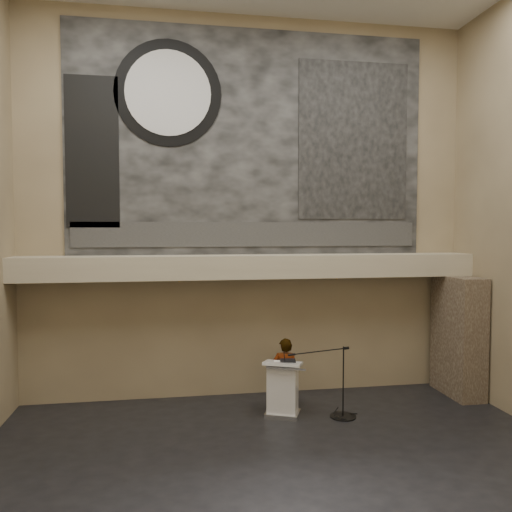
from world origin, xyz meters
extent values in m
plane|color=black|center=(0.00, 0.00, 0.00)|extent=(10.00, 10.00, 0.00)
cube|color=#7A694D|center=(0.00, 4.00, 4.25)|extent=(10.00, 0.02, 8.50)
cube|color=#7A694D|center=(0.00, -4.00, 4.25)|extent=(10.00, 0.02, 8.50)
cube|color=tan|center=(0.00, 3.60, 2.95)|extent=(10.00, 0.80, 0.50)
cylinder|color=#B2893D|center=(-1.60, 3.55, 2.67)|extent=(0.04, 0.04, 0.06)
cylinder|color=#B2893D|center=(1.90, 3.55, 2.67)|extent=(0.04, 0.04, 0.06)
cube|color=black|center=(0.00, 3.97, 5.70)|extent=(8.00, 0.05, 5.00)
cube|color=#2C2C2C|center=(0.00, 3.93, 3.65)|extent=(7.76, 0.02, 0.55)
cylinder|color=black|center=(-1.80, 3.93, 6.70)|extent=(2.30, 0.02, 2.30)
cylinder|color=silver|center=(-1.80, 3.91, 6.70)|extent=(1.84, 0.02, 1.84)
cube|color=black|center=(2.40, 3.93, 5.80)|extent=(2.60, 0.02, 3.60)
cube|color=black|center=(-3.40, 3.93, 5.40)|extent=(1.10, 0.02, 3.20)
cube|color=#44372A|center=(4.65, 3.15, 1.35)|extent=(0.60, 1.40, 2.70)
cube|color=silver|center=(0.43, 2.53, 0.04)|extent=(0.81, 0.72, 0.08)
cube|color=silver|center=(0.43, 2.53, 0.56)|extent=(0.69, 0.60, 0.96)
cube|color=silver|center=(0.43, 2.51, 1.07)|extent=(0.89, 0.78, 0.13)
cube|color=black|center=(0.54, 2.52, 1.12)|extent=(0.35, 0.30, 0.04)
cube|color=white|center=(0.35, 2.51, 1.10)|extent=(0.25, 0.31, 0.00)
imported|color=white|center=(0.56, 2.84, 0.75)|extent=(0.62, 0.48, 1.51)
cylinder|color=black|center=(1.61, 2.25, 0.01)|extent=(0.52, 0.52, 0.02)
cylinder|color=black|center=(1.61, 2.25, 0.71)|extent=(0.03, 0.03, 1.43)
cylinder|color=black|center=(1.04, 2.09, 1.39)|extent=(1.27, 0.37, 0.02)
camera|label=1|loc=(-1.72, -7.15, 3.75)|focal=35.00mm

